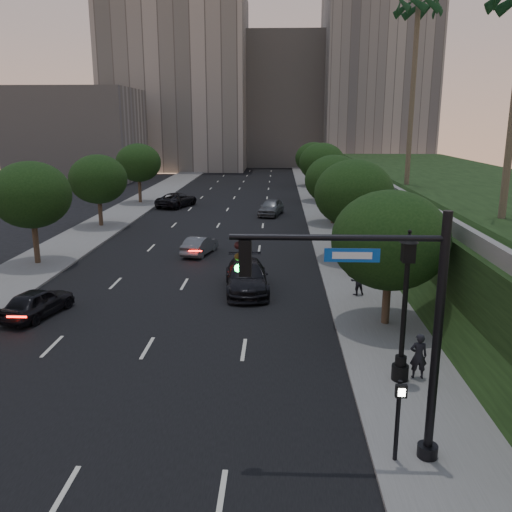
{
  "coord_description": "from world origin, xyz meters",
  "views": [
    {
      "loc": [
        5.34,
        -15.56,
        9.14
      ],
      "look_at": [
        4.44,
        6.56,
        3.6
      ],
      "focal_mm": 38.0,
      "sensor_mm": 36.0,
      "label": 1
    }
  ],
  "objects_px": {
    "sedan_near_right": "(247,277)",
    "sedan_far_right": "(271,207)",
    "sedan_far_left": "(177,200)",
    "pedestrian_c": "(353,263)",
    "sedan_mid_left": "(200,245)",
    "sedan_near_left": "(37,302)",
    "pedestrian_a": "(418,356)",
    "traffic_signal_mast": "(395,337)",
    "pedestrian_b": "(357,281)",
    "street_lamp": "(404,314)"
  },
  "relations": [
    {
      "from": "pedestrian_a",
      "to": "pedestrian_b",
      "type": "height_order",
      "value": "pedestrian_a"
    },
    {
      "from": "pedestrian_b",
      "to": "pedestrian_c",
      "type": "bearing_deg",
      "value": -108.7
    },
    {
      "from": "sedan_far_left",
      "to": "pedestrian_a",
      "type": "bearing_deg",
      "value": 131.64
    },
    {
      "from": "sedan_far_left",
      "to": "sedan_far_right",
      "type": "bearing_deg",
      "value": 173.99
    },
    {
      "from": "sedan_far_left",
      "to": "pedestrian_c",
      "type": "distance_m",
      "value": 31.08
    },
    {
      "from": "sedan_far_right",
      "to": "pedestrian_b",
      "type": "height_order",
      "value": "pedestrian_b"
    },
    {
      "from": "pedestrian_c",
      "to": "pedestrian_b",
      "type": "bearing_deg",
      "value": 52.47
    },
    {
      "from": "street_lamp",
      "to": "pedestrian_c",
      "type": "bearing_deg",
      "value": 89.79
    },
    {
      "from": "sedan_near_left",
      "to": "street_lamp",
      "type": "bearing_deg",
      "value": 172.72
    },
    {
      "from": "pedestrian_b",
      "to": "pedestrian_c",
      "type": "distance_m",
      "value": 3.62
    },
    {
      "from": "sedan_near_right",
      "to": "sedan_far_right",
      "type": "distance_m",
      "value": 24.73
    },
    {
      "from": "sedan_mid_left",
      "to": "pedestrian_b",
      "type": "xyz_separation_m",
      "value": [
        9.7,
        -9.15,
        0.26
      ]
    },
    {
      "from": "sedan_mid_left",
      "to": "sedan_far_right",
      "type": "xyz_separation_m",
      "value": [
        4.78,
        16.41,
        0.17
      ]
    },
    {
      "from": "sedan_far_left",
      "to": "sedan_far_right",
      "type": "relative_size",
      "value": 1.17
    },
    {
      "from": "sedan_mid_left",
      "to": "sedan_near_right",
      "type": "bearing_deg",
      "value": 128.25
    },
    {
      "from": "street_lamp",
      "to": "pedestrian_a",
      "type": "bearing_deg",
      "value": 14.68
    },
    {
      "from": "street_lamp",
      "to": "pedestrian_c",
      "type": "height_order",
      "value": "street_lamp"
    },
    {
      "from": "traffic_signal_mast",
      "to": "sedan_near_right",
      "type": "distance_m",
      "value": 16.17
    },
    {
      "from": "sedan_near_left",
      "to": "sedan_mid_left",
      "type": "xyz_separation_m",
      "value": [
        6.0,
        12.69,
        -0.05
      ]
    },
    {
      "from": "pedestrian_b",
      "to": "pedestrian_a",
      "type": "bearing_deg",
      "value": 79.82
    },
    {
      "from": "traffic_signal_mast",
      "to": "sedan_mid_left",
      "type": "height_order",
      "value": "traffic_signal_mast"
    },
    {
      "from": "pedestrian_b",
      "to": "pedestrian_c",
      "type": "xyz_separation_m",
      "value": [
        0.22,
        3.61,
        0.03
      ]
    },
    {
      "from": "sedan_mid_left",
      "to": "pedestrian_a",
      "type": "distance_m",
      "value": 21.49
    },
    {
      "from": "sedan_mid_left",
      "to": "pedestrian_c",
      "type": "height_order",
      "value": "pedestrian_c"
    },
    {
      "from": "sedan_mid_left",
      "to": "sedan_far_right",
      "type": "relative_size",
      "value": 0.82
    },
    {
      "from": "sedan_near_left",
      "to": "pedestrian_a",
      "type": "bearing_deg",
      "value": 174.03
    },
    {
      "from": "sedan_far_right",
      "to": "pedestrian_c",
      "type": "xyz_separation_m",
      "value": [
        5.15,
        -21.95,
        0.12
      ]
    },
    {
      "from": "street_lamp",
      "to": "pedestrian_c",
      "type": "xyz_separation_m",
      "value": [
        0.05,
        13.35,
        -1.7
      ]
    },
    {
      "from": "sedan_far_right",
      "to": "pedestrian_a",
      "type": "height_order",
      "value": "pedestrian_a"
    },
    {
      "from": "pedestrian_c",
      "to": "traffic_signal_mast",
      "type": "bearing_deg",
      "value": 51.65
    },
    {
      "from": "sedan_mid_left",
      "to": "pedestrian_b",
      "type": "distance_m",
      "value": 13.34
    },
    {
      "from": "traffic_signal_mast",
      "to": "pedestrian_a",
      "type": "height_order",
      "value": "traffic_signal_mast"
    },
    {
      "from": "pedestrian_c",
      "to": "sedan_mid_left",
      "type": "bearing_deg",
      "value": -63.17
    },
    {
      "from": "sedan_mid_left",
      "to": "traffic_signal_mast",
      "type": "bearing_deg",
      "value": 123.79
    },
    {
      "from": "sedan_near_right",
      "to": "sedan_far_right",
      "type": "bearing_deg",
      "value": 82.14
    },
    {
      "from": "sedan_near_right",
      "to": "pedestrian_a",
      "type": "xyz_separation_m",
      "value": [
        6.76,
        -10.42,
        0.18
      ]
    },
    {
      "from": "street_lamp",
      "to": "pedestrian_a",
      "type": "xyz_separation_m",
      "value": [
        0.66,
        0.17,
        -1.64
      ]
    },
    {
      "from": "sedan_near_left",
      "to": "pedestrian_a",
      "type": "xyz_separation_m",
      "value": [
        16.54,
        -6.03,
        0.29
      ]
    },
    {
      "from": "sedan_near_right",
      "to": "pedestrian_b",
      "type": "xyz_separation_m",
      "value": [
        5.92,
        -0.85,
        0.1
      ]
    },
    {
      "from": "sedan_far_right",
      "to": "street_lamp",
      "type": "bearing_deg",
      "value": -69.81
    },
    {
      "from": "sedan_near_left",
      "to": "pedestrian_a",
      "type": "distance_m",
      "value": 17.61
    },
    {
      "from": "sedan_near_left",
      "to": "pedestrian_b",
      "type": "xyz_separation_m",
      "value": [
        15.7,
        3.54,
        0.21
      ]
    },
    {
      "from": "traffic_signal_mast",
      "to": "pedestrian_b",
      "type": "relative_size",
      "value": 4.61
    },
    {
      "from": "sedan_near_right",
      "to": "traffic_signal_mast",
      "type": "bearing_deg",
      "value": -78.08
    },
    {
      "from": "street_lamp",
      "to": "sedan_far_left",
      "type": "height_order",
      "value": "street_lamp"
    },
    {
      "from": "sedan_far_left",
      "to": "pedestrian_c",
      "type": "bearing_deg",
      "value": 139.67
    },
    {
      "from": "pedestrian_a",
      "to": "sedan_near_right",
      "type": "bearing_deg",
      "value": -56.08
    },
    {
      "from": "pedestrian_a",
      "to": "pedestrian_b",
      "type": "distance_m",
      "value": 9.61
    },
    {
      "from": "sedan_near_right",
      "to": "pedestrian_b",
      "type": "distance_m",
      "value": 5.99
    },
    {
      "from": "pedestrian_a",
      "to": "sedan_far_left",
      "type": "bearing_deg",
      "value": -67.18
    }
  ]
}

